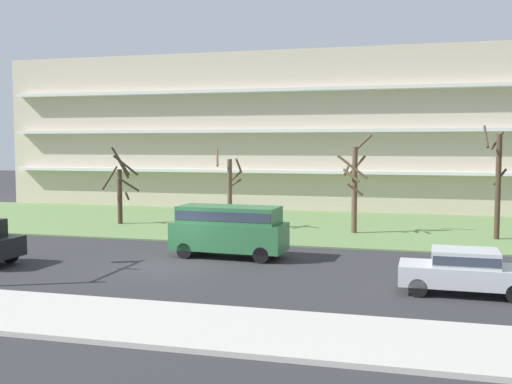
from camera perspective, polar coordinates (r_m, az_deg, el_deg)
The scene contains 10 objects.
ground at distance 26.26m, azimuth -8.36°, elevation -6.89°, with size 160.00×160.00×0.00m, color #2D2D30.
sidewalk_curb_near at distance 19.35m, azimuth -17.89°, elevation -10.98°, with size 80.00×4.00×0.15m, color #BCB7AD.
grass_lawn_strip at distance 39.33m, azimuth -0.31°, elevation -2.98°, with size 80.00×16.00×0.08m, color #66844C.
apartment_building at distance 51.71m, azimuth 3.48°, elevation 5.65°, with size 47.40×11.03×12.40m.
tree_far_left at distance 39.57m, azimuth -12.66°, elevation 0.35°, with size 2.17×2.14×5.02m.
tree_left at distance 36.38m, azimuth -2.49°, elevation 0.23°, with size 1.69×1.69×4.94m.
tree_center at distance 35.06m, azimuth 9.28°, elevation 0.69°, with size 1.88×1.92×5.75m.
tree_right at distance 34.83m, azimuth 21.82°, elevation 0.81°, with size 1.26×1.45×6.21m.
van_green_near_left at distance 27.66m, azimuth -2.56°, elevation -3.34°, with size 5.30×2.28×2.36m.
sedan_silver_center_right at distance 22.14m, azimuth 19.10°, elevation -6.93°, with size 4.43×1.88×1.57m.
Camera 1 is at (10.17, -23.65, 5.17)m, focal length 42.39 mm.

